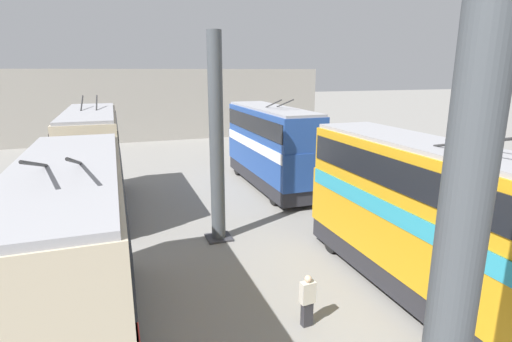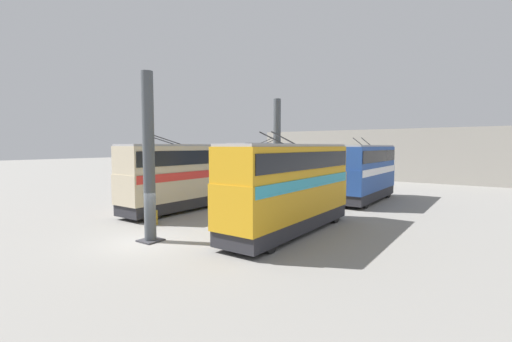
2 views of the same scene
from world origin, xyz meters
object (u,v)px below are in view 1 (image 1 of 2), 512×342
bus_right_mid (74,253)px  person_aisle_midway (307,299)px  bus_left_near (431,214)px  person_by_left_row (434,328)px  bus_left_far (271,142)px  bus_right_far (93,155)px

bus_right_mid → person_aisle_midway: size_ratio=5.80×
bus_left_near → person_aisle_midway: bearing=90.9°
bus_right_mid → person_by_left_row: 8.96m
bus_right_mid → person_by_left_row: size_ratio=5.56×
bus_left_far → bus_right_mid: bearing=141.5°
bus_right_mid → person_aisle_midway: bearing=-97.7°
bus_left_far → bus_left_near: bearing=180.0°
bus_left_near → bus_right_far: (12.15, 9.97, 0.11)m
person_by_left_row → bus_left_near: bearing=162.8°
bus_left_near → bus_right_mid: 10.00m
person_by_left_row → person_aisle_midway: bearing=-113.5°
person_aisle_midway → bus_left_far: bearing=-22.6°
bus_right_mid → bus_right_far: 11.43m
bus_right_mid → person_by_left_row: bus_right_mid is taller
bus_right_mid → person_by_left_row: (-3.04, -8.20, -1.96)m
bus_right_far → person_aisle_midway: 13.70m
bus_right_mid → bus_right_far: (11.43, -0.00, 0.11)m
bus_left_far → person_aisle_midway: (-13.34, 4.13, -1.99)m
bus_left_far → bus_right_mid: bus_right_mid is taller
bus_left_far → person_aisle_midway: size_ratio=6.25×
person_aisle_midway → person_by_left_row: 3.26m
bus_right_far → bus_left_near: bearing=-140.6°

